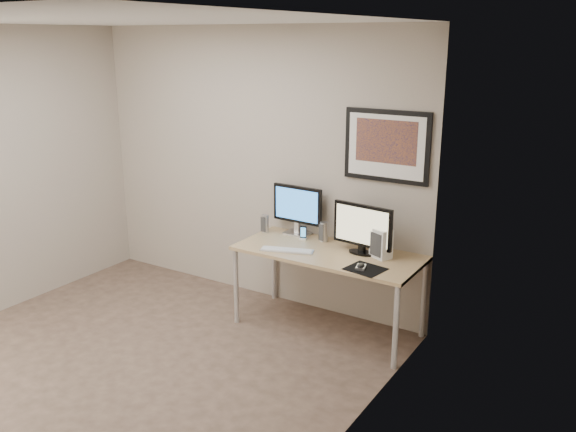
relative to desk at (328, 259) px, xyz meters
The scene contains 13 objects.
floor 1.81m from the desk, 126.53° to the right, with size 3.60×3.60×0.00m, color #48392D.
room 1.66m from the desk, 137.99° to the right, with size 3.60×3.60×3.60m.
desk is the anchor object (origin of this frame).
framed_art 1.07m from the desk, 43.46° to the left, with size 0.75×0.04×0.60m.
monitor_large 0.62m from the desk, 151.03° to the left, with size 0.51×0.17×0.46m.
monitor_tv 0.41m from the desk, 19.26° to the left, with size 0.55×0.15×0.43m.
speaker_left 0.79m from the desk, 168.17° to the left, with size 0.07×0.07×0.17m, color #B7B7BC.
speaker_right 0.31m from the desk, 126.88° to the left, with size 0.07×0.07×0.18m, color #B7B7BC.
phone_dock 0.40m from the desk, 154.92° to the left, with size 0.06×0.06×0.13m, color black.
keyboard 0.36m from the desk, 149.58° to the right, with size 0.45×0.12×0.02m, color silver.
mousepad 0.50m from the desk, 25.64° to the right, with size 0.28×0.25×0.00m, color black.
mouse 0.48m from the desk, 28.59° to the right, with size 0.06×0.11×0.04m, color black.
fan_unit 0.49m from the desk, 12.55° to the left, with size 0.16×0.12×0.25m, color silver.
Camera 1 is at (3.29, -2.99, 2.49)m, focal length 38.00 mm.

